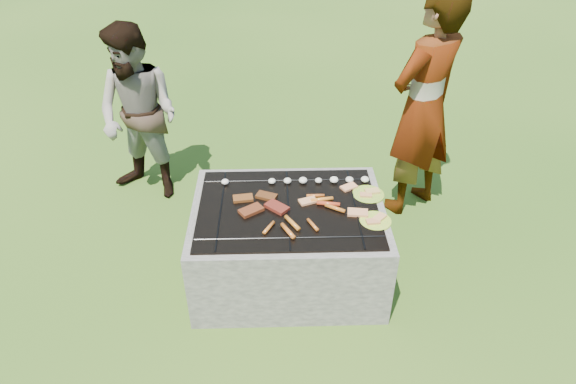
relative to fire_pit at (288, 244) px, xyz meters
name	(u,v)px	position (x,y,z in m)	size (l,w,h in m)	color
lawn	(288,273)	(0.00, 0.00, -0.28)	(60.00, 60.00, 0.00)	#264C13
fire_pit	(288,244)	(0.00, 0.00, 0.00)	(1.30, 1.00, 0.62)	gray
mushrooms	(311,180)	(0.17, 0.29, 0.35)	(1.06, 0.06, 0.04)	silver
pork_slabs	(261,204)	(-0.19, 0.03, 0.34)	(0.39, 0.30, 0.02)	#9B531C
sausages	(309,214)	(0.14, -0.09, 0.34)	(0.55, 0.47, 0.03)	#BB6A1E
bread_on_grate	(340,202)	(0.35, 0.04, 0.34)	(0.46, 0.40, 0.02)	#E9B477
plate_far	(368,194)	(0.56, 0.14, 0.33)	(0.28, 0.28, 0.03)	gold
plate_near	(376,221)	(0.56, -0.16, 0.33)	(0.21, 0.21, 0.03)	yellow
cook	(423,107)	(1.07, 0.85, 0.64)	(0.67, 0.44, 1.85)	gray
bystander	(139,116)	(-1.20, 1.10, 0.47)	(0.73, 0.57, 1.51)	gray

